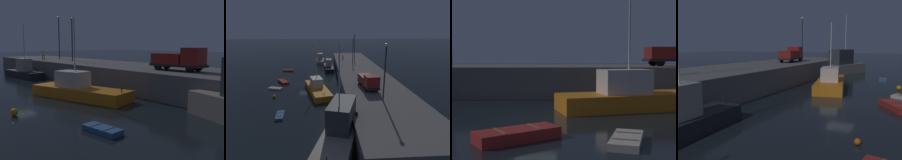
% 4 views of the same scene
% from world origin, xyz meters
% --- Properties ---
extents(ground_plane, '(320.00, 320.00, 0.00)m').
position_xyz_m(ground_plane, '(0.00, 0.00, 0.00)').
color(ground_plane, black).
extents(pier_quay, '(60.01, 10.44, 2.73)m').
position_xyz_m(pier_quay, '(0.00, 13.14, 1.37)').
color(pier_quay, slate).
rests_on(pier_quay, ground).
extents(fishing_trawler_red, '(11.58, 5.93, 8.14)m').
position_xyz_m(fishing_trawler_red, '(6.63, 3.25, 0.87)').
color(fishing_trawler_red, orange).
rests_on(fishing_trawler_red, ground).
extents(fishing_boat_blue, '(9.42, 3.05, 8.72)m').
position_xyz_m(fishing_boat_blue, '(-13.54, 5.77, 0.97)').
color(fishing_boat_blue, '#232328').
rests_on(fishing_boat_blue, ground).
extents(fishing_boat_white, '(7.81, 2.66, 8.85)m').
position_xyz_m(fishing_boat_white, '(-25.06, 2.88, 1.15)').
color(fishing_boat_white, gray).
rests_on(fishing_boat_white, ground).
extents(fishing_boat_orange, '(12.50, 6.56, 11.15)m').
position_xyz_m(fishing_boat_orange, '(23.56, 6.61, 1.67)').
color(fishing_boat_orange, gray).
rests_on(fishing_boat_orange, ground).
extents(dinghy_orange_near, '(3.83, 3.18, 0.54)m').
position_xyz_m(dinghy_orange_near, '(-0.37, -4.94, 0.25)').
color(dinghy_orange_near, '#B22823').
rests_on(dinghy_orange_near, ground).
extents(rowboat_white_mid, '(2.83, 1.37, 0.39)m').
position_xyz_m(rowboat_white_mid, '(16.90, -1.71, 0.18)').
color(rowboat_white_mid, '#2D6099').
rests_on(rowboat_white_mid, ground).
extents(dinghy_red_small, '(1.40, 2.99, 0.44)m').
position_xyz_m(dinghy_red_small, '(-12.14, -5.96, 0.20)').
color(dinghy_red_small, '#B22823').
rests_on(dinghy_red_small, ground).
extents(rowboat_blue_far, '(1.98, 2.99, 0.35)m').
position_xyz_m(rowboat_blue_far, '(4.26, -5.57, 0.16)').
color(rowboat_blue_far, beige).
rests_on(rowboat_blue_far, ground).
extents(mooring_buoy_near, '(0.58, 0.58, 0.58)m').
position_xyz_m(mooring_buoy_near, '(9.35, -4.49, 0.29)').
color(mooring_buoy_near, orange).
rests_on(mooring_buoy_near, ground).
extents(mooring_buoy_mid, '(0.38, 0.38, 0.38)m').
position_xyz_m(mooring_buoy_mid, '(-9.63, -3.79, 0.19)').
color(mooring_buoy_mid, orange).
rests_on(mooring_buoy_mid, ground).
extents(lamp_post_west, '(0.44, 0.44, 7.90)m').
position_xyz_m(lamp_post_west, '(-16.00, 13.85, 7.35)').
color(lamp_post_west, '#38383D').
rests_on(lamp_post_west, pier_quay).
extents(lamp_post_east, '(0.44, 0.44, 7.24)m').
position_xyz_m(lamp_post_east, '(-9.08, 12.40, 7.01)').
color(lamp_post_east, '#38383D').
rests_on(lamp_post_east, pier_quay).
extents(lamp_post_central, '(0.44, 0.44, 7.79)m').
position_xyz_m(lamp_post_central, '(18.44, 12.77, 7.30)').
color(lamp_post_central, '#38383D').
rests_on(lamp_post_central, pier_quay).
extents(utility_truck, '(6.13, 2.65, 2.45)m').
position_xyz_m(utility_truck, '(12.77, 11.97, 3.96)').
color(utility_truck, black).
rests_on(utility_truck, pier_quay).
extents(dockworker, '(0.45, 0.45, 1.76)m').
position_xyz_m(dockworker, '(-15.35, 10.20, 3.73)').
color(dockworker, black).
rests_on(dockworker, pier_quay).
extents(bollard_west, '(0.28, 0.28, 0.46)m').
position_xyz_m(bollard_west, '(22.62, 8.49, 2.96)').
color(bollard_west, black).
rests_on(bollard_west, pier_quay).
extents(bollard_central, '(0.28, 0.28, 0.46)m').
position_xyz_m(bollard_central, '(21.18, 8.24, 2.96)').
color(bollard_central, black).
rests_on(bollard_central, pier_quay).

